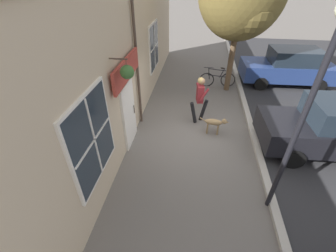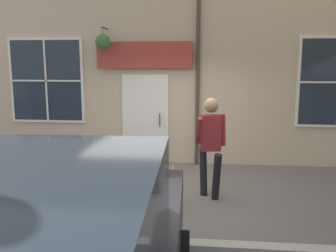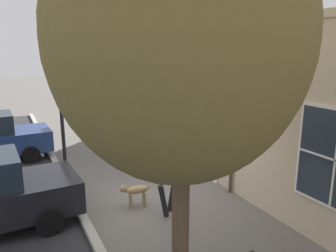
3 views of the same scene
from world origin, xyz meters
The scene contains 6 objects.
ground_plane centered at (0.00, 0.00, 0.00)m, with size 90.00×90.00×0.00m, color #66605B.
storefront_facade centered at (-2.34, -0.01, 2.39)m, with size 0.95×18.00×4.77m.
pedestrian_walking centered at (0.04, 0.75, 1.09)m, with size 0.69×0.55×1.79m.
dog_on_leash centered at (0.63, 0.04, 0.46)m, with size 1.01×0.30×0.67m.
street_tree_by_curb centered at (1.39, 3.65, 4.06)m, with size 3.40×3.06×6.04m.
street_lamp centered at (1.88, -2.78, 3.01)m, with size 0.32×0.32×4.56m.
Camera 3 is at (3.41, 7.41, 4.05)m, focal length 35.00 mm.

